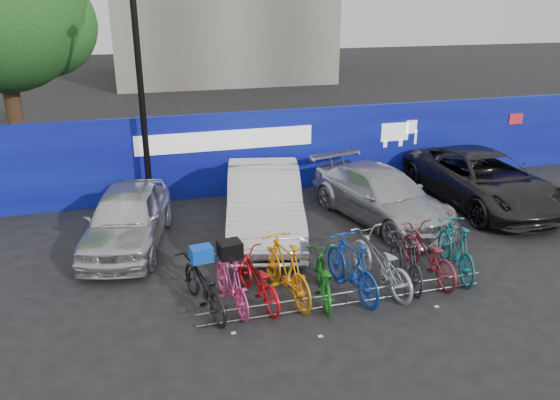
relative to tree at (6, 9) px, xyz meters
name	(u,v)px	position (x,y,z in m)	size (l,w,h in m)	color
ground	(335,290)	(6.77, -10.06, -5.07)	(100.00, 100.00, 0.00)	black
hoarding	(261,152)	(6.78, -4.06, -3.86)	(22.00, 0.18, 2.40)	#0D097D
tree	(6,9)	(0.00, 0.00, 0.00)	(5.40, 5.20, 7.80)	#382314
lamppost	(141,88)	(3.57, -4.66, -1.80)	(0.25, 0.50, 6.11)	black
bike_rack	(347,298)	(6.77, -10.66, -4.91)	(5.60, 0.03, 0.30)	#595B60
car_0	(127,218)	(2.95, -6.82, -4.38)	(1.62, 4.01, 1.37)	silver
car_1	(264,201)	(6.15, -6.92, -4.27)	(1.70, 4.86, 1.60)	silver
car_2	(381,195)	(9.22, -6.97, -4.41)	(1.83, 4.51, 1.31)	#A7A8AD
car_3	(483,179)	(12.39, -6.69, -4.35)	(2.39, 5.18, 1.44)	black
bike_0	(203,286)	(4.21, -10.07, -4.57)	(0.67, 1.91, 1.00)	black
bike_1	(231,282)	(4.71, -10.11, -4.55)	(0.48, 1.71, 1.03)	#E73B86
bike_2	(257,279)	(5.21, -10.05, -4.59)	(0.63, 1.80, 0.95)	red
bike_3	(286,269)	(5.78, -10.05, -4.46)	(0.57, 2.02, 1.21)	orange
bike_4	(323,277)	(6.44, -10.28, -4.62)	(0.60, 1.72, 0.91)	#136C16
bike_5	(352,267)	(7.03, -10.26, -4.49)	(0.54, 1.93, 1.16)	#0F38AC
bike_6	(380,262)	(7.67, -10.17, -4.52)	(0.72, 2.07, 1.09)	#969A9D
bike_7	(406,259)	(8.22, -10.18, -4.54)	(0.50, 1.75, 1.05)	#27272A
bike_8	(428,254)	(8.79, -10.05, -4.56)	(0.68, 1.95, 1.03)	maroon
bike_9	(456,248)	(9.40, -10.09, -4.49)	(0.54, 1.91, 1.15)	#12646E
cargo_crate	(202,254)	(4.21, -10.07, -3.93)	(0.38, 0.29, 0.27)	blue
cargo_topcase	(230,249)	(4.71, -10.11, -3.89)	(0.40, 0.36, 0.30)	black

